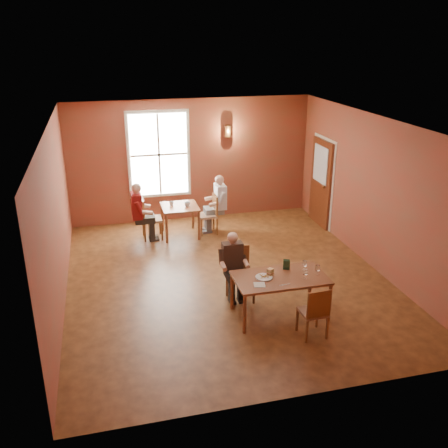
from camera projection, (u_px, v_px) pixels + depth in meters
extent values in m
cube|color=brown|center=(227.00, 278.00, 9.70)|extent=(6.00, 7.00, 0.01)
cube|color=brown|center=(191.00, 160.00, 12.32)|extent=(6.00, 0.04, 3.00)
cube|color=brown|center=(299.00, 297.00, 5.99)|extent=(6.00, 0.04, 3.00)
cube|color=brown|center=(56.00, 219.00, 8.47)|extent=(0.04, 7.00, 3.00)
cube|color=brown|center=(374.00, 193.00, 9.84)|extent=(0.04, 7.00, 3.00)
cube|color=white|center=(227.00, 123.00, 8.61)|extent=(6.00, 7.00, 0.04)
cube|color=white|center=(159.00, 155.00, 12.02)|extent=(1.36, 0.10, 1.96)
cube|color=maroon|center=(320.00, 183.00, 12.07)|extent=(0.12, 1.04, 2.10)
cylinder|color=brown|center=(228.00, 131.00, 12.18)|extent=(0.16, 0.16, 0.28)
cylinder|color=white|center=(264.00, 277.00, 8.15)|extent=(0.35, 0.35, 0.04)
cube|color=tan|center=(270.00, 273.00, 8.20)|extent=(0.12, 0.12, 0.11)
cube|color=#1E3E24|center=(286.00, 265.00, 8.41)|extent=(0.12, 0.09, 0.18)
cube|color=silver|center=(285.00, 285.00, 7.93)|extent=(0.19, 0.03, 0.00)
cube|color=silver|center=(259.00, 285.00, 7.93)|extent=(0.22, 0.22, 0.01)
imported|color=silver|center=(187.00, 204.00, 11.42)|extent=(0.17, 0.17, 0.10)
imported|color=white|center=(171.00, 203.00, 11.48)|extent=(0.14, 0.14, 0.10)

